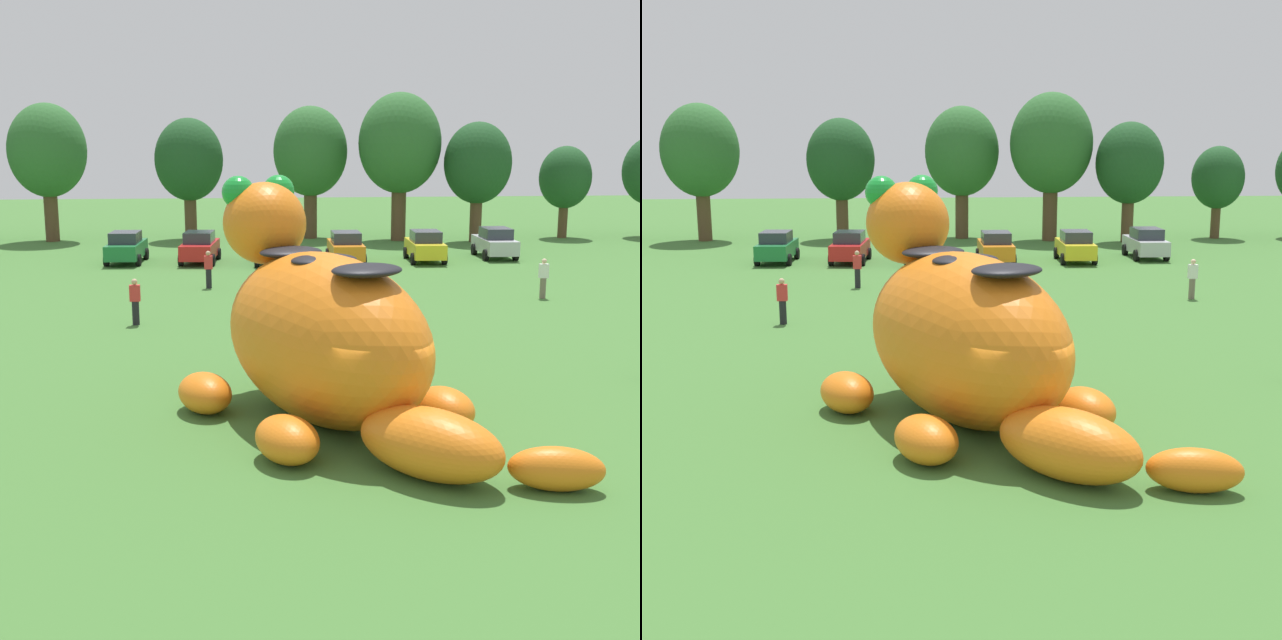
% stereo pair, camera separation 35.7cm
% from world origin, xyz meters
% --- Properties ---
extents(ground_plane, '(160.00, 160.00, 0.00)m').
position_xyz_m(ground_plane, '(0.00, 0.00, 0.00)').
color(ground_plane, '#427533').
extents(giant_inflatable_creature, '(8.91, 9.87, 5.77)m').
position_xyz_m(giant_inflatable_creature, '(-1.10, 1.95, 2.11)').
color(giant_inflatable_creature, orange).
rests_on(giant_inflatable_creature, ground).
extents(car_green, '(2.12, 4.19, 1.72)m').
position_xyz_m(car_green, '(-9.16, 29.42, 0.86)').
color(car_green, '#1E7238').
rests_on(car_green, ground).
extents(car_red, '(2.26, 4.26, 1.72)m').
position_xyz_m(car_red, '(-5.16, 29.11, 0.86)').
color(car_red, red).
rests_on(car_red, ground).
extents(car_blue, '(1.98, 4.12, 1.72)m').
position_xyz_m(car_blue, '(-1.27, 28.24, 0.86)').
color(car_blue, '#2347B7').
rests_on(car_blue, ground).
extents(car_orange, '(2.00, 4.13, 1.72)m').
position_xyz_m(car_orange, '(2.79, 28.26, 0.86)').
color(car_orange, orange).
rests_on(car_orange, ground).
extents(car_yellow, '(2.08, 4.17, 1.72)m').
position_xyz_m(car_yellow, '(7.23, 28.37, 0.86)').
color(car_yellow, yellow).
rests_on(car_yellow, ground).
extents(car_silver, '(2.00, 4.13, 1.72)m').
position_xyz_m(car_silver, '(11.53, 29.47, 0.86)').
color(car_silver, '#B7BABF').
rests_on(car_silver, ground).
extents(tree_mid_left, '(5.03, 5.03, 8.93)m').
position_xyz_m(tree_mid_left, '(-15.24, 40.01, 5.84)').
color(tree_mid_left, brown).
rests_on(tree_mid_left, ground).
extents(tree_centre_left, '(4.51, 4.51, 8.00)m').
position_xyz_m(tree_centre_left, '(-6.17, 40.13, 5.23)').
color(tree_centre_left, brown).
rests_on(tree_centre_left, ground).
extents(tree_centre, '(4.95, 4.95, 8.79)m').
position_xyz_m(tree_centre, '(1.90, 40.10, 5.75)').
color(tree_centre, brown).
rests_on(tree_centre, ground).
extents(tree_centre_right, '(5.42, 5.42, 9.62)m').
position_xyz_m(tree_centre_right, '(7.61, 38.28, 6.29)').
color(tree_centre_right, brown).
rests_on(tree_centre_right, ground).
extents(tree_mid_right, '(4.36, 4.36, 7.73)m').
position_xyz_m(tree_mid_right, '(12.48, 36.92, 5.06)').
color(tree_mid_right, brown).
rests_on(tree_mid_right, ground).
extents(tree_right, '(3.48, 3.48, 6.18)m').
position_xyz_m(tree_right, '(19.09, 38.69, 4.04)').
color(tree_right, brown).
rests_on(tree_right, ground).
extents(spectator_near_inflatable, '(0.38, 0.26, 1.71)m').
position_xyz_m(spectator_near_inflatable, '(0.78, 19.27, 0.85)').
color(spectator_near_inflatable, '#2D334C').
rests_on(spectator_near_inflatable, ground).
extents(spectator_mid_field, '(0.38, 0.26, 1.71)m').
position_xyz_m(spectator_mid_field, '(-6.89, 13.34, 0.85)').
color(spectator_mid_field, black).
rests_on(spectator_mid_field, ground).
extents(spectator_by_cars, '(0.38, 0.26, 1.71)m').
position_xyz_m(spectator_by_cars, '(9.84, 17.00, 0.85)').
color(spectator_by_cars, '#726656').
rests_on(spectator_by_cars, ground).
extents(spectator_wandering, '(0.38, 0.26, 1.71)m').
position_xyz_m(spectator_wandering, '(-4.45, 20.91, 0.85)').
color(spectator_wandering, black).
rests_on(spectator_wandering, ground).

